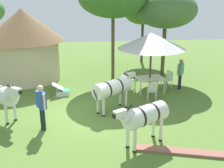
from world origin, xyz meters
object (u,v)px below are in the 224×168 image
at_px(zebra_nearest_camera, 144,116).
at_px(striped_lounge_chair, 61,90).
at_px(patio_dining_table, 150,79).
at_px(patio_chair_near_hut, 127,79).
at_px(thatched_hut, 24,42).
at_px(guest_beside_umbrella, 181,71).
at_px(patio_chair_east_end, 168,78).
at_px(shade_umbrella, 152,41).
at_px(acacia_tree_right_background, 143,13).
at_px(patio_chair_near_lawn, 152,90).
at_px(standing_watcher, 41,103).
at_px(zebra_toward_hut, 113,88).
at_px(acacia_tree_behind_hut, 166,10).

bearing_deg(zebra_nearest_camera, striped_lounge_chair, 1.00).
relative_size(patio_dining_table, patio_chair_near_hut, 1.62).
distance_m(thatched_hut, zebra_nearest_camera, 9.37).
bearing_deg(guest_beside_umbrella, thatched_hut, 112.63).
bearing_deg(patio_dining_table, patio_chair_east_end, 24.21).
height_order(shade_umbrella, acacia_tree_right_background, acacia_tree_right_background).
height_order(patio_chair_near_lawn, guest_beside_umbrella, guest_beside_umbrella).
relative_size(thatched_hut, shade_umbrella, 1.39).
relative_size(thatched_hut, acacia_tree_right_background, 1.07).
bearing_deg(patio_dining_table, standing_watcher, -143.85).
bearing_deg(zebra_nearest_camera, zebra_toward_hut, -16.97).
height_order(zebra_nearest_camera, acacia_tree_behind_hut, acacia_tree_behind_hut).
distance_m(patio_dining_table, guest_beside_umbrella, 1.69).
bearing_deg(patio_chair_east_end, zebra_nearest_camera, 130.84).
relative_size(patio_chair_near_hut, zebra_toward_hut, 0.45).
relative_size(patio_chair_east_end, acacia_tree_behind_hut, 0.18).
bearing_deg(acacia_tree_behind_hut, zebra_nearest_camera, -110.63).
bearing_deg(patio_chair_east_end, patio_chair_near_hut, 62.07).
bearing_deg(patio_chair_near_hut, striped_lounge_chair, -48.18).
xyz_separation_m(patio_chair_near_hut, acacia_tree_right_background, (1.98, 5.62, 2.93)).
distance_m(standing_watcher, striped_lounge_chair, 3.65).
relative_size(shade_umbrella, striped_lounge_chair, 3.83).
distance_m(guest_beside_umbrella, acacia_tree_behind_hut, 3.84).
relative_size(patio_chair_near_lawn, standing_watcher, 0.53).
xyz_separation_m(zebra_toward_hut, acacia_tree_behind_hut, (3.55, 4.81, 2.85)).
height_order(patio_dining_table, patio_chair_near_lawn, patio_chair_near_lawn).
bearing_deg(acacia_tree_right_background, patio_chair_near_hut, -109.45).
distance_m(patio_chair_near_lawn, standing_watcher, 5.20).
xyz_separation_m(shade_umbrella, standing_watcher, (-4.80, -3.51, -1.56)).
bearing_deg(zebra_toward_hut, thatched_hut, -174.48).
relative_size(thatched_hut, standing_watcher, 2.67).
bearing_deg(thatched_hut, acacia_tree_right_background, 24.54).
bearing_deg(patio_dining_table, guest_beside_umbrella, 8.11).
relative_size(thatched_hut, acacia_tree_behind_hut, 0.92).
height_order(guest_beside_umbrella, standing_watcher, standing_watcher).
xyz_separation_m(thatched_hut, patio_chair_east_end, (7.63, -2.35, -1.67)).
xyz_separation_m(zebra_nearest_camera, acacia_tree_right_background, (2.37, 11.18, 2.43)).
bearing_deg(patio_chair_near_hut, shade_umbrella, 90.00).
distance_m(guest_beside_umbrella, zebra_toward_hut, 4.39).
distance_m(thatched_hut, patio_dining_table, 7.28).
distance_m(patio_chair_near_lawn, patio_chair_near_hut, 2.02).
relative_size(thatched_hut, zebra_nearest_camera, 2.33).
bearing_deg(shade_umbrella, acacia_tree_behind_hut, 61.83).
height_order(patio_chair_near_hut, zebra_nearest_camera, zebra_nearest_camera).
distance_m(patio_chair_near_lawn, patio_chair_east_end, 2.12).
relative_size(standing_watcher, zebra_nearest_camera, 0.87).
xyz_separation_m(guest_beside_umbrella, zebra_nearest_camera, (-3.07, -5.16, 0.07)).
relative_size(shade_umbrella, acacia_tree_right_background, 0.77).
distance_m(patio_dining_table, zebra_toward_hut, 2.95).
xyz_separation_m(patio_chair_near_hut, striped_lounge_chair, (-3.37, -0.60, -0.27)).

